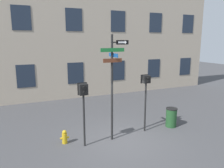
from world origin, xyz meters
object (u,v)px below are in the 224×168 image
street_sign_pole (113,79)px  trash_bin (171,117)px  pedestrian_signal_right (146,87)px  fire_hydrant (65,137)px  pedestrian_signal_left (84,97)px

street_sign_pole → trash_bin: bearing=2.8°
pedestrian_signal_right → fire_hydrant: 4.23m
pedestrian_signal_right → trash_bin: 2.24m
street_sign_pole → pedestrian_signal_right: bearing=7.3°
pedestrian_signal_right → trash_bin: pedestrian_signal_right is taller
pedestrian_signal_left → pedestrian_signal_right: pedestrian_signal_right is taller
pedestrian_signal_left → trash_bin: pedestrian_signal_left is taller
pedestrian_signal_right → pedestrian_signal_left: bearing=-174.2°
pedestrian_signal_left → fire_hydrant: pedestrian_signal_left is taller
fire_hydrant → pedestrian_signal_left: bearing=-37.9°
street_sign_pole → trash_bin: 3.95m
fire_hydrant → trash_bin: bearing=-3.3°
pedestrian_signal_left → pedestrian_signal_right: (3.08, 0.31, 0.04)m
street_sign_pole → fire_hydrant: (-2.03, 0.47, -2.43)m
pedestrian_signal_left → fire_hydrant: (-0.71, 0.55, -1.81)m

